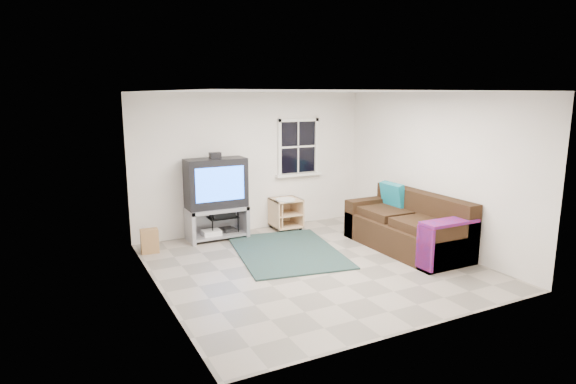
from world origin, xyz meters
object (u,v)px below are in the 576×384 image
av_rack (222,212)px  side_table_left (285,213)px  tv_unit (216,192)px  sofa (408,228)px  side_table_right (285,211)px

av_rack → side_table_left: av_rack is taller
tv_unit → side_table_left: size_ratio=2.74×
tv_unit → sofa: bearing=-37.3°
side_table_right → sofa: bearing=-58.2°
side_table_left → side_table_right: 0.06m
side_table_right → sofa: sofa is taller
tv_unit → av_rack: size_ratio=1.49×
side_table_left → side_table_right: size_ratio=0.92×
tv_unit → av_rack: tv_unit is taller
side_table_left → tv_unit: bearing=-177.4°
side_table_left → side_table_right: bearing=-117.3°
av_rack → side_table_left: (1.28, -0.01, -0.15)m
av_rack → side_table_right: av_rack is taller
side_table_left → sofa: 2.44m
av_rack → sofa: bearing=-39.7°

